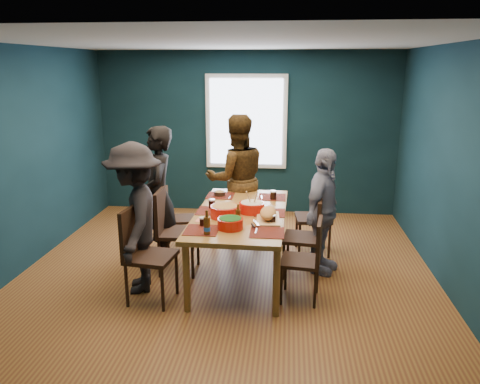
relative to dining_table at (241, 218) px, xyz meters
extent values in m
cube|color=olive|center=(-0.17, 0.07, -0.72)|extent=(5.00, 5.00, 0.01)
cube|color=silver|center=(-0.17, 0.07, 1.99)|extent=(5.00, 5.00, 0.01)
cube|color=#102C36|center=(-2.67, 0.07, 0.64)|extent=(0.01, 5.00, 2.70)
cube|color=#102C36|center=(2.33, 0.07, 0.64)|extent=(0.01, 5.00, 2.70)
cube|color=#102C36|center=(-0.17, 2.57, 0.64)|extent=(5.00, 0.01, 2.70)
cube|color=#102C36|center=(-0.17, -2.43, 0.64)|extent=(5.00, 0.01, 2.70)
cube|color=silver|center=(-0.17, 2.54, 0.84)|extent=(1.35, 0.06, 1.55)
cube|color=#A06A30|center=(0.00, 0.00, 0.05)|extent=(1.08, 2.09, 0.05)
cylinder|color=#A06A30|center=(-0.46, -0.95, -0.35)|extent=(0.07, 0.07, 0.74)
cylinder|color=#A06A30|center=(0.46, -0.95, -0.35)|extent=(0.07, 0.07, 0.74)
cylinder|color=#A06A30|center=(-0.46, 0.95, -0.35)|extent=(0.07, 0.07, 0.74)
cylinder|color=#A06A30|center=(0.46, 0.95, -0.35)|extent=(0.07, 0.07, 0.74)
cube|color=black|center=(-0.92, 0.77, -0.30)|extent=(0.46, 0.46, 0.04)
cube|color=black|center=(-1.09, 0.73, -0.07)|extent=(0.12, 0.38, 0.42)
cylinder|color=black|center=(-1.05, 0.57, -0.52)|extent=(0.03, 0.03, 0.39)
cylinder|color=black|center=(-0.72, 0.64, -0.52)|extent=(0.03, 0.03, 0.39)
cylinder|color=black|center=(-1.12, 0.89, -0.52)|extent=(0.03, 0.03, 0.39)
cylinder|color=black|center=(-0.80, 0.97, -0.52)|extent=(0.03, 0.03, 0.39)
cube|color=black|center=(-0.76, 0.00, -0.22)|extent=(0.48, 0.48, 0.04)
cube|color=black|center=(-0.97, -0.01, 0.06)|extent=(0.06, 0.47, 0.51)
cylinder|color=black|center=(-0.95, -0.21, -0.48)|extent=(0.04, 0.04, 0.48)
cylinder|color=black|center=(-0.55, -0.19, -0.48)|extent=(0.04, 0.04, 0.48)
cylinder|color=black|center=(-0.96, 0.19, -0.48)|extent=(0.04, 0.04, 0.48)
cylinder|color=black|center=(-0.56, 0.20, -0.48)|extent=(0.04, 0.04, 0.48)
cube|color=black|center=(-0.87, -0.76, -0.21)|extent=(0.52, 0.52, 0.04)
cube|color=black|center=(-1.08, -0.73, 0.06)|extent=(0.11, 0.47, 0.51)
cylinder|color=black|center=(-1.10, -0.93, -0.47)|extent=(0.04, 0.04, 0.48)
cylinder|color=black|center=(-0.70, -0.99, -0.47)|extent=(0.04, 0.04, 0.48)
cylinder|color=black|center=(-1.05, -0.54, -0.47)|extent=(0.04, 0.04, 0.48)
cylinder|color=black|center=(-0.65, -0.59, -0.47)|extent=(0.04, 0.04, 0.48)
cube|color=black|center=(0.89, 0.78, -0.23)|extent=(0.49, 0.49, 0.04)
cube|color=black|center=(1.10, 0.79, 0.04)|extent=(0.08, 0.46, 0.50)
cylinder|color=black|center=(0.72, 0.56, -0.48)|extent=(0.03, 0.03, 0.47)
cylinder|color=black|center=(1.10, 0.60, -0.48)|extent=(0.03, 0.03, 0.47)
cylinder|color=black|center=(0.68, 0.95, -0.48)|extent=(0.03, 0.03, 0.47)
cylinder|color=black|center=(1.07, 0.99, -0.48)|extent=(0.03, 0.03, 0.47)
cube|color=black|center=(0.73, 0.05, -0.24)|extent=(0.49, 0.49, 0.04)
cube|color=black|center=(0.93, 0.02, 0.02)|extent=(0.10, 0.44, 0.48)
cylinder|color=black|center=(0.52, -0.11, -0.49)|extent=(0.03, 0.03, 0.45)
cylinder|color=black|center=(0.89, -0.16, -0.49)|extent=(0.03, 0.03, 0.45)
cylinder|color=black|center=(0.57, 0.26, -0.49)|extent=(0.03, 0.03, 0.45)
cylinder|color=black|center=(0.94, 0.21, -0.49)|extent=(0.03, 0.03, 0.45)
cube|color=black|center=(0.70, -0.56, -0.27)|extent=(0.46, 0.46, 0.04)
cube|color=black|center=(0.88, -0.58, -0.03)|extent=(0.09, 0.41, 0.45)
cylinder|color=black|center=(0.50, -0.72, -0.50)|extent=(0.03, 0.03, 0.42)
cylinder|color=black|center=(0.85, -0.76, -0.50)|extent=(0.03, 0.03, 0.42)
cylinder|color=black|center=(0.54, -0.37, -0.50)|extent=(0.03, 0.03, 0.42)
cylinder|color=black|center=(0.89, -0.41, -0.50)|extent=(0.03, 0.03, 0.42)
imported|color=black|center=(-1.06, 0.26, 0.16)|extent=(0.57, 0.72, 1.75)
imported|color=black|center=(-0.18, 1.15, 0.19)|extent=(1.05, 0.93, 1.81)
imported|color=white|center=(0.97, 0.18, 0.05)|extent=(0.69, 0.97, 1.53)
imported|color=black|center=(-1.11, -0.51, 0.12)|extent=(0.85, 1.20, 1.68)
cylinder|color=red|center=(-0.16, -0.21, 0.14)|extent=(0.33, 0.33, 0.13)
cylinder|color=#699C39|center=(-0.16, -0.21, 0.20)|extent=(0.29, 0.29, 0.02)
cylinder|color=red|center=(0.13, 0.00, 0.13)|extent=(0.30, 0.30, 0.12)
cylinder|color=beige|center=(0.13, 0.00, 0.19)|extent=(0.26, 0.26, 0.02)
cylinder|color=tan|center=(0.17, 0.00, 0.23)|extent=(0.09, 0.16, 0.24)
cylinder|color=tan|center=(0.10, 0.00, 0.23)|extent=(0.07, 0.17, 0.24)
cylinder|color=red|center=(-0.05, -0.59, 0.13)|extent=(0.27, 0.27, 0.11)
cylinder|color=#154C13|center=(-0.05, -0.59, 0.18)|extent=(0.24, 0.24, 0.02)
cube|color=tan|center=(0.33, -0.25, 0.08)|extent=(0.28, 0.52, 0.02)
ellipsoid|color=#B68141|center=(0.33, -0.25, 0.15)|extent=(0.21, 0.41, 0.12)
cube|color=silver|center=(0.21, -0.45, 0.10)|extent=(0.09, 0.20, 0.00)
cylinder|color=black|center=(0.19, -0.56, 0.11)|extent=(0.06, 0.11, 0.02)
sphere|color=#205C15|center=(0.33, -0.36, 0.16)|extent=(0.04, 0.04, 0.04)
sphere|color=#205C15|center=(0.33, -0.25, 0.16)|extent=(0.04, 0.04, 0.04)
sphere|color=#205C15|center=(0.33, -0.14, 0.16)|extent=(0.04, 0.04, 0.04)
cylinder|color=black|center=(-0.35, 0.67, 0.10)|extent=(0.15, 0.15, 0.06)
cylinder|color=#699C39|center=(-0.35, 0.67, 0.13)|extent=(0.12, 0.12, 0.01)
cylinder|color=#4C2B0D|center=(-0.26, -0.79, 0.17)|extent=(0.07, 0.07, 0.19)
cylinder|color=#4C2B0D|center=(-0.26, -0.79, 0.30)|extent=(0.03, 0.03, 0.07)
cylinder|color=blue|center=(-0.26, -0.79, 0.14)|extent=(0.07, 0.07, 0.04)
cylinder|color=#4C2B0D|center=(0.01, -0.40, 0.15)|extent=(0.05, 0.05, 0.15)
cylinder|color=#4C2B0D|center=(0.01, -0.40, 0.26)|extent=(0.02, 0.02, 0.06)
cylinder|color=black|center=(-0.36, -0.54, 0.12)|extent=(0.07, 0.07, 0.09)
cylinder|color=white|center=(-0.36, -0.54, 0.16)|extent=(0.07, 0.07, 0.01)
cylinder|color=black|center=(0.39, -0.37, 0.12)|extent=(0.07, 0.07, 0.09)
cylinder|color=white|center=(0.39, -0.37, 0.16)|extent=(0.07, 0.07, 0.01)
cylinder|color=black|center=(0.36, 0.58, 0.13)|extent=(0.08, 0.08, 0.11)
cylinder|color=white|center=(0.36, 0.58, 0.18)|extent=(0.08, 0.08, 0.02)
cylinder|color=black|center=(-0.36, 0.12, 0.13)|extent=(0.08, 0.08, 0.11)
cylinder|color=white|center=(-0.36, 0.12, 0.18)|extent=(0.08, 0.08, 0.02)
cube|color=#EF7764|center=(0.40, 0.07, 0.08)|extent=(0.15, 0.15, 0.00)
cube|color=#EF7764|center=(-0.39, -0.35, 0.08)|extent=(0.15, 0.15, 0.00)
cube|color=#EF7764|center=(0.35, -0.72, 0.08)|extent=(0.21, 0.21, 0.00)
camera|label=1|loc=(0.54, -5.22, 1.74)|focal=35.00mm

